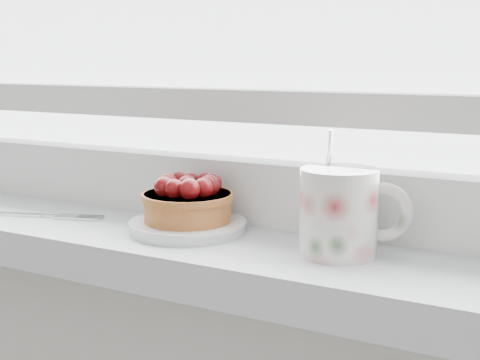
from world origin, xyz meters
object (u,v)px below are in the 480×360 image
Objects in this scene: floral_mug at (342,210)px; fork at (32,215)px; raspberry_tart at (188,200)px; saucer at (188,226)px.

floral_mug reaches higher than fork.
raspberry_tart reaches higher than fork.
raspberry_tart is at bearing -18.18° from saucer.
saucer is 0.18m from floral_mug.
saucer is at bearing 8.14° from fork.
saucer is 1.06× the size of floral_mug.
saucer is at bearing 161.82° from raspberry_tart.
saucer reaches higher than fork.
raspberry_tart reaches higher than saucer.
floral_mug reaches higher than raspberry_tart.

